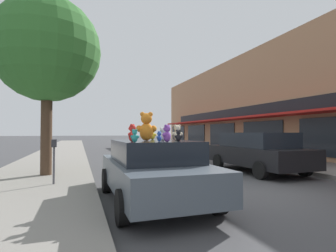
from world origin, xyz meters
TOP-DOWN VIEW (x-y plane):
  - ground_plane at (0.00, 0.00)m, footprint 260.00×260.00m
  - sidewalk_near at (-5.66, 0.00)m, footprint 3.53×90.00m
  - plush_art_car at (-2.68, -0.05)m, footprint 2.11×4.37m
  - teddy_bear_giant at (-2.84, -0.03)m, footprint 0.51×0.34m
  - teddy_bear_black at (-2.31, -0.76)m, footprint 0.19×0.14m
  - teddy_bear_purple at (-2.67, -1.06)m, footprint 0.25×0.23m
  - teddy_bear_blue at (-2.77, -0.84)m, footprint 0.15×0.15m
  - teddy_bear_cream at (-2.15, -0.27)m, footprint 0.28×0.17m
  - teddy_bear_teal at (-3.31, -0.99)m, footprint 0.18×0.17m
  - teddy_bear_yellow at (-2.45, 0.84)m, footprint 0.21×0.21m
  - teddy_bear_red at (-3.32, -0.75)m, footprint 0.23×0.27m
  - teddy_bear_white at (-2.58, -0.49)m, footprint 0.22×0.21m
  - teddy_bear_brown at (-2.02, 0.11)m, footprint 0.23×0.29m
  - parked_car_far_center at (2.61, 3.00)m, footprint 2.17×4.69m
  - street_tree at (-5.43, 3.97)m, footprint 3.67×3.67m
  - parking_meter at (-5.02, 2.10)m, footprint 0.14×0.10m

SIDE VIEW (x-z plane):
  - ground_plane at x=0.00m, z-range 0.00..0.00m
  - sidewalk_near at x=-5.66m, z-range 0.00..0.16m
  - plush_art_car at x=-2.68m, z-range 0.05..1.49m
  - parked_car_far_center at x=2.61m, z-range 0.05..1.68m
  - parking_meter at x=-5.02m, z-range 0.34..1.61m
  - teddy_bear_blue at x=-2.77m, z-range 1.44..1.66m
  - teddy_bear_black at x=-2.31m, z-range 1.44..1.69m
  - teddy_bear_teal at x=-3.31m, z-range 1.44..1.69m
  - teddy_bear_yellow at x=-2.45m, z-range 1.43..1.75m
  - teddy_bear_white at x=-2.58m, z-range 1.43..1.75m
  - teddy_bear_purple at x=-2.67m, z-range 1.43..1.79m
  - teddy_bear_red at x=-3.32m, z-range 1.43..1.80m
  - teddy_bear_cream at x=-2.15m, z-range 1.43..1.81m
  - teddy_bear_brown at x=-2.02m, z-range 1.43..1.82m
  - teddy_bear_giant at x=-2.84m, z-range 1.43..2.11m
  - street_tree at x=-5.43m, z-range 1.42..7.65m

